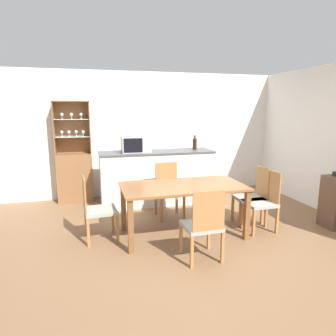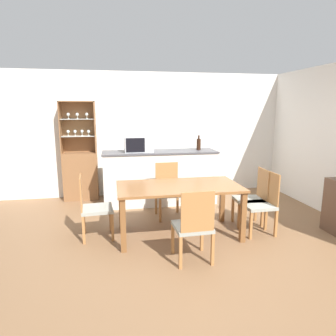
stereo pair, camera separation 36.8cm
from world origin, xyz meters
TOP-DOWN VIEW (x-y plane):
  - ground_plane at (0.00, 0.00)m, footprint 18.00×18.00m
  - wall_back at (0.00, 2.63)m, footprint 6.80×0.06m
  - kitchen_counter at (-0.19, 1.89)m, footprint 2.16×0.64m
  - display_cabinet at (-1.72, 2.44)m, footprint 0.67×0.33m
  - dining_table at (-0.16, 0.33)m, footprint 1.74×0.91m
  - dining_chair_side_left_far at (-1.36, 0.46)m, footprint 0.46×0.46m
  - dining_chair_side_right_far at (1.04, 0.46)m, footprint 0.45×0.45m
  - dining_chair_head_far at (-0.16, 1.12)m, footprint 0.44×0.44m
  - dining_chair_head_near at (-0.16, -0.46)m, footprint 0.44×0.44m
  - dining_chair_side_right_near at (1.04, 0.20)m, footprint 0.43×0.43m
  - microwave at (-0.59, 1.87)m, footprint 0.53×0.36m
  - wine_bottle at (0.59, 1.93)m, footprint 0.08×0.08m

SIDE VIEW (x-z plane):
  - ground_plane at x=0.00m, z-range 0.00..0.00m
  - dining_chair_side_left_far at x=-1.36m, z-range -0.01..0.90m
  - dining_chair_side_right_far at x=1.04m, z-range -0.01..0.90m
  - dining_chair_head_far at x=-0.16m, z-range -0.01..0.90m
  - dining_chair_head_near at x=-0.16m, z-range -0.01..0.90m
  - dining_chair_side_right_near at x=1.04m, z-range -0.01..0.90m
  - kitchen_counter at x=-0.19m, z-range 0.00..1.02m
  - display_cabinet at x=-1.72m, z-range -0.36..1.59m
  - dining_table at x=-0.16m, z-range 0.28..1.02m
  - wine_bottle at x=0.59m, z-range 0.99..1.28m
  - microwave at x=-0.59m, z-range 1.02..1.31m
  - wall_back at x=0.00m, z-range 0.00..2.55m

